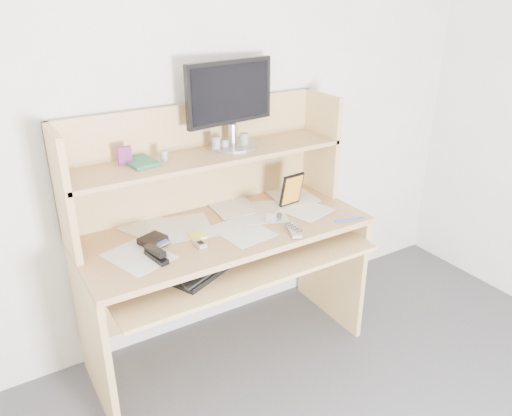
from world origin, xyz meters
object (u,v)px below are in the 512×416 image
desk (218,231)px  monitor (231,102)px  game_case (292,190)px  keyboard (214,260)px  tv_remote (293,229)px

desk → monitor: (0.16, 0.13, 0.61)m
monitor → game_case: bearing=-40.0°
game_case → desk: bearing=169.3°
keyboard → monitor: (0.28, 0.33, 0.64)m
keyboard → game_case: size_ratio=2.97×
desk → game_case: (0.42, -0.04, 0.15)m
tv_remote → game_case: game_case is taller
desk → game_case: 0.45m
tv_remote → monitor: bearing=124.8°
desk → game_case: desk is taller
tv_remote → monitor: 0.69m
tv_remote → monitor: size_ratio=0.33×
game_case → tv_remote: bearing=-128.2°
desk → monitor: bearing=38.5°
game_case → monitor: (-0.26, 0.17, 0.46)m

